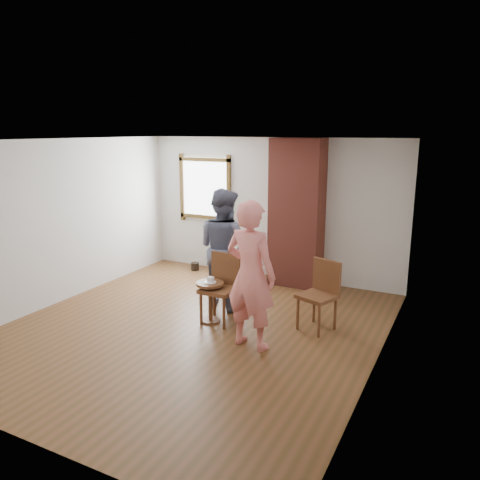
% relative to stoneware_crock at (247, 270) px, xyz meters
% --- Properties ---
extents(ground, '(5.50, 5.50, 0.00)m').
position_rel_stoneware_crock_xyz_m(ground, '(0.23, -2.20, -0.22)').
color(ground, brown).
rests_on(ground, ground).
extents(room_shell, '(5.04, 5.52, 2.62)m').
position_rel_stoneware_crock_xyz_m(room_shell, '(0.17, -1.60, 1.59)').
color(room_shell, silver).
rests_on(room_shell, ground).
extents(brick_chimney, '(0.90, 0.50, 2.60)m').
position_rel_stoneware_crock_xyz_m(brick_chimney, '(0.83, 0.30, 1.08)').
color(brick_chimney, '#9F4538').
rests_on(brick_chimney, ground).
extents(stoneware_crock, '(0.45, 0.45, 0.45)m').
position_rel_stoneware_crock_xyz_m(stoneware_crock, '(0.00, 0.00, 0.00)').
color(stoneware_crock, tan).
rests_on(stoneware_crock, ground).
extents(dark_pot, '(0.16, 0.16, 0.16)m').
position_rel_stoneware_crock_xyz_m(dark_pot, '(-1.24, 0.20, -0.14)').
color(dark_pot, black).
rests_on(dark_pot, ground).
extents(dining_chair_left, '(0.47, 0.47, 1.00)m').
position_rel_stoneware_crock_xyz_m(dining_chair_left, '(0.46, -1.76, 0.34)').
color(dining_chair_left, brown).
rests_on(dining_chair_left, ground).
extents(dining_chair_right, '(0.58, 0.58, 0.97)m').
position_rel_stoneware_crock_xyz_m(dining_chair_right, '(1.82, -1.37, 0.32)').
color(dining_chair_right, brown).
rests_on(dining_chair_right, ground).
extents(side_table, '(0.40, 0.40, 0.60)m').
position_rel_stoneware_crock_xyz_m(side_table, '(0.33, -1.87, 0.18)').
color(side_table, brown).
rests_on(side_table, ground).
extents(cake_plate, '(0.18, 0.18, 0.01)m').
position_rel_stoneware_crock_xyz_m(cake_plate, '(0.33, -1.87, 0.38)').
color(cake_plate, white).
rests_on(cake_plate, side_table).
extents(cake_slice, '(0.08, 0.07, 0.06)m').
position_rel_stoneware_crock_xyz_m(cake_slice, '(0.34, -1.87, 0.41)').
color(cake_slice, white).
rests_on(cake_slice, cake_plate).
extents(man, '(1.08, 0.96, 1.87)m').
position_rel_stoneware_crock_xyz_m(man, '(0.18, -1.18, 0.71)').
color(man, '#161E3D').
rests_on(man, ground).
extents(person_pink, '(0.75, 0.54, 1.91)m').
position_rel_stoneware_crock_xyz_m(person_pink, '(1.18, -2.32, 0.73)').
color(person_pink, '#FC847E').
rests_on(person_pink, ground).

